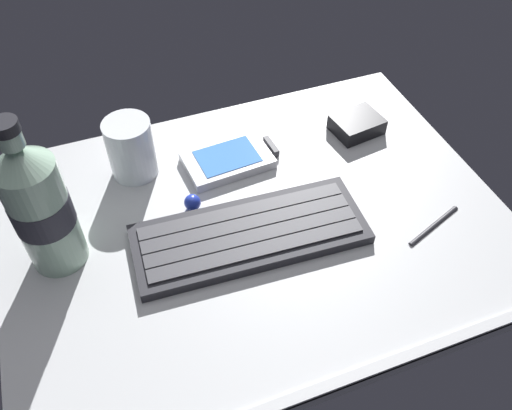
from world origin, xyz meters
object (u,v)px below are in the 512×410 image
keyboard (250,234)px  stylus_pen (434,224)px  water_bottle (40,206)px  juice_cup (131,150)px  charger_block (357,124)px  handheld_device (232,159)px  trackball_mouse (192,202)px

keyboard → stylus_pen: bearing=-16.0°
water_bottle → keyboard: bearing=-13.5°
juice_cup → charger_block: bearing=-5.2°
juice_cup → stylus_pen: 41.16cm
water_bottle → handheld_device: bearing=18.8°
keyboard → charger_block: 26.35cm
keyboard → water_bottle: (-22.50, 5.42, 8.20)cm
juice_cup → trackball_mouse: (5.58, -9.61, -2.81)cm
stylus_pen → water_bottle: bearing=145.0°
handheld_device → water_bottle: size_ratio=0.63×
trackball_mouse → keyboard: bearing=-54.6°
handheld_device → charger_block: size_ratio=1.89×
juice_cup → water_bottle: water_bottle is taller
keyboard → trackball_mouse: 9.09cm
charger_block → juice_cup: bearing=174.8°
trackball_mouse → stylus_pen: 31.28cm
handheld_device → charger_block: 19.93cm
keyboard → stylus_pen: (22.74, -6.50, -0.46)cm
handheld_device → trackball_mouse: 10.06cm
keyboard → juice_cup: 20.42cm
juice_cup → handheld_device: bearing=-13.2°
charger_block → water_bottle: bearing=-169.2°
water_bottle → juice_cup: bearing=44.8°
water_bottle → charger_block: 46.30cm
keyboard → trackball_mouse: size_ratio=13.44×
stylus_pen → juice_cup: bearing=124.7°
juice_cup → charger_block: size_ratio=1.21×
handheld_device → water_bottle: (-24.90, -8.49, 8.28)cm
handheld_device → stylus_pen: handheld_device is taller
handheld_device → juice_cup: (-13.24, 3.10, 3.18)cm
keyboard → juice_cup: size_ratio=3.48×
water_bottle → trackball_mouse: size_ratio=9.45×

